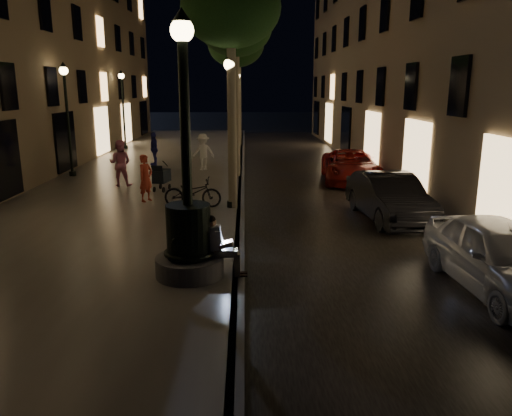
{
  "coord_description": "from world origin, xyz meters",
  "views": [
    {
      "loc": [
        0.15,
        -7.72,
        3.98
      ],
      "look_at": [
        0.39,
        3.0,
        1.38
      ],
      "focal_mm": 35.0,
      "sensor_mm": 36.0,
      "label": 1
    }
  ],
  "objects_px": {
    "seated_man_laptop": "(219,243)",
    "lamp_curb_a": "(230,112)",
    "fountain_lamppost": "(189,228)",
    "tree_far": "(239,48)",
    "lamp_curb_c": "(237,99)",
    "car_second": "(389,197)",
    "lamp_curb_d": "(239,97)",
    "pedestrian_red": "(146,178)",
    "bicycle": "(193,192)",
    "lamp_curb_b": "(235,104)",
    "pedestrian_pink": "(120,163)",
    "tree_third": "(236,45)",
    "pedestrian_white": "(203,152)",
    "car_third": "(350,166)",
    "lamp_left_b": "(67,105)",
    "lamp_left_c": "(123,100)",
    "pedestrian_blue": "(154,149)",
    "tree_near": "(231,9)",
    "tree_second": "(236,28)",
    "stroller": "(161,176)",
    "car_front": "(501,256)"
  },
  "relations": [
    {
      "from": "tree_far",
      "to": "bicycle",
      "type": "xyz_separation_m",
      "value": [
        -1.32,
        -17.97,
        -5.75
      ]
    },
    {
      "from": "car_third",
      "to": "pedestrian_pink",
      "type": "distance_m",
      "value": 9.54
    },
    {
      "from": "pedestrian_pink",
      "to": "tree_second",
      "type": "bearing_deg",
      "value": -148.87
    },
    {
      "from": "tree_third",
      "to": "pedestrian_blue",
      "type": "distance_m",
      "value": 7.18
    },
    {
      "from": "tree_far",
      "to": "car_front",
      "type": "relative_size",
      "value": 1.75
    },
    {
      "from": "lamp_curb_a",
      "to": "bicycle",
      "type": "distance_m",
      "value": 2.84
    },
    {
      "from": "pedestrian_pink",
      "to": "pedestrian_white",
      "type": "bearing_deg",
      "value": -123.09
    },
    {
      "from": "car_third",
      "to": "pedestrian_pink",
      "type": "height_order",
      "value": "pedestrian_pink"
    },
    {
      "from": "tree_far",
      "to": "tree_third",
      "type": "bearing_deg",
      "value": -90.76
    },
    {
      "from": "lamp_curb_d",
      "to": "pedestrian_red",
      "type": "xyz_separation_m",
      "value": [
        -2.91,
        -23.05,
        -2.24
      ]
    },
    {
      "from": "lamp_curb_d",
      "to": "car_second",
      "type": "relative_size",
      "value": 1.1
    },
    {
      "from": "car_third",
      "to": "bicycle",
      "type": "distance_m",
      "value": 8.19
    },
    {
      "from": "lamp_left_c",
      "to": "pedestrian_white",
      "type": "distance_m",
      "value": 10.38
    },
    {
      "from": "lamp_left_c",
      "to": "pedestrian_red",
      "type": "bearing_deg",
      "value": -74.43
    },
    {
      "from": "tree_third",
      "to": "pedestrian_red",
      "type": "distance_m",
      "value": 12.53
    },
    {
      "from": "seated_man_laptop",
      "to": "lamp_curb_a",
      "type": "bearing_deg",
      "value": 89.15
    },
    {
      "from": "lamp_curb_b",
      "to": "pedestrian_pink",
      "type": "xyz_separation_m",
      "value": [
        -4.42,
        -4.3,
        -2.14
      ]
    },
    {
      "from": "pedestrian_red",
      "to": "pedestrian_pink",
      "type": "xyz_separation_m",
      "value": [
        -1.51,
        2.75,
        0.1
      ]
    },
    {
      "from": "car_third",
      "to": "lamp_left_b",
      "type": "bearing_deg",
      "value": -177.49
    },
    {
      "from": "tree_second",
      "to": "stroller",
      "type": "relative_size",
      "value": 6.68
    },
    {
      "from": "lamp_curb_a",
      "to": "lamp_curb_b",
      "type": "relative_size",
      "value": 1.0
    },
    {
      "from": "lamp_curb_b",
      "to": "pedestrian_pink",
      "type": "distance_m",
      "value": 6.53
    },
    {
      "from": "tree_near",
      "to": "lamp_left_b",
      "type": "bearing_deg",
      "value": 140.0
    },
    {
      "from": "car_third",
      "to": "pedestrian_pink",
      "type": "relative_size",
      "value": 2.72
    },
    {
      "from": "lamp_left_c",
      "to": "lamp_curb_b",
      "type": "bearing_deg",
      "value": -48.41
    },
    {
      "from": "car_front",
      "to": "car_third",
      "type": "bearing_deg",
      "value": 89.54
    },
    {
      "from": "lamp_curb_a",
      "to": "seated_man_laptop",
      "type": "bearing_deg",
      "value": -90.85
    },
    {
      "from": "tree_third",
      "to": "tree_near",
      "type": "bearing_deg",
      "value": -89.76
    },
    {
      "from": "fountain_lamppost",
      "to": "car_third",
      "type": "relative_size",
      "value": 1.06
    },
    {
      "from": "tree_third",
      "to": "lamp_left_c",
      "type": "relative_size",
      "value": 1.5
    },
    {
      "from": "lamp_curb_d",
      "to": "lamp_left_c",
      "type": "relative_size",
      "value": 1.0
    },
    {
      "from": "lamp_curb_b",
      "to": "lamp_curb_c",
      "type": "bearing_deg",
      "value": 90.0
    },
    {
      "from": "lamp_left_b",
      "to": "lamp_left_c",
      "type": "height_order",
      "value": "same"
    },
    {
      "from": "lamp_curb_c",
      "to": "car_second",
      "type": "distance_m",
      "value": 17.85
    },
    {
      "from": "tree_near",
      "to": "stroller",
      "type": "height_order",
      "value": "tree_near"
    },
    {
      "from": "fountain_lamppost",
      "to": "tree_far",
      "type": "height_order",
      "value": "tree_far"
    },
    {
      "from": "bicycle",
      "to": "lamp_curb_c",
      "type": "bearing_deg",
      "value": 0.64
    },
    {
      "from": "car_front",
      "to": "bicycle",
      "type": "xyz_separation_m",
      "value": [
        -6.74,
        6.52,
        -0.05
      ]
    },
    {
      "from": "tree_near",
      "to": "pedestrian_red",
      "type": "height_order",
      "value": "tree_near"
    },
    {
      "from": "tree_third",
      "to": "pedestrian_blue",
      "type": "xyz_separation_m",
      "value": [
        -4.05,
        -3.0,
        -5.12
      ]
    },
    {
      "from": "tree_near",
      "to": "lamp_curb_b",
      "type": "distance_m",
      "value": 8.54
    },
    {
      "from": "seated_man_laptop",
      "to": "bicycle",
      "type": "xyz_separation_m",
      "value": [
        -1.15,
        6.03,
        -0.2
      ]
    },
    {
      "from": "tree_third",
      "to": "car_front",
      "type": "bearing_deg",
      "value": -73.44
    },
    {
      "from": "fountain_lamppost",
      "to": "stroller",
      "type": "distance_m",
      "value": 8.91
    },
    {
      "from": "lamp_left_c",
      "to": "pedestrian_pink",
      "type": "bearing_deg",
      "value": -77.7
    },
    {
      "from": "lamp_curb_d",
      "to": "pedestrian_white",
      "type": "relative_size",
      "value": 2.85
    },
    {
      "from": "tree_near",
      "to": "car_third",
      "type": "relative_size",
      "value": 1.49
    },
    {
      "from": "seated_man_laptop",
      "to": "tree_third",
      "type": "bearing_deg",
      "value": 89.72
    },
    {
      "from": "pedestrian_blue",
      "to": "lamp_left_b",
      "type": "bearing_deg",
      "value": -64.14
    },
    {
      "from": "lamp_curb_a",
      "to": "pedestrian_blue",
      "type": "relative_size",
      "value": 2.94
    }
  ]
}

